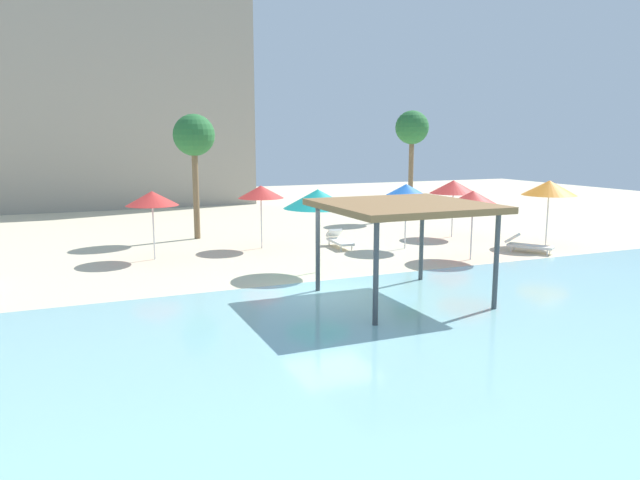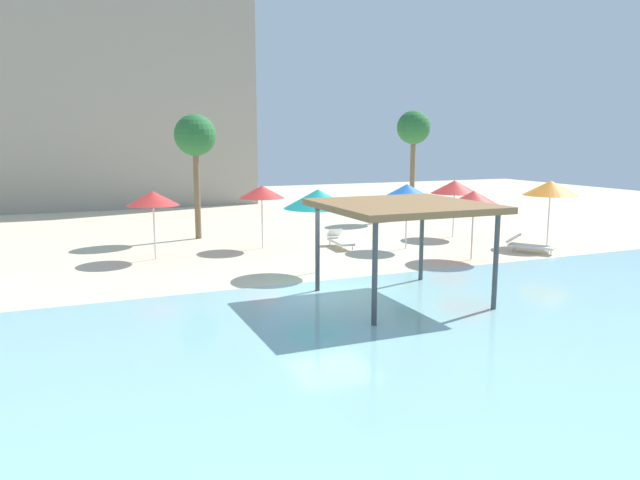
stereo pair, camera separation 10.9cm
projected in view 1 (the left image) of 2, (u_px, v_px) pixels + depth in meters
ground_plane at (332, 294)px, 17.77m from camera, size 80.00×80.00×0.00m
lagoon_water at (429, 350)px, 13.00m from camera, size 44.00×13.50×0.04m
shade_pavilion at (403, 209)px, 16.59m from camera, size 4.37×4.37×2.84m
beach_umbrella_red_0 at (152, 198)px, 22.42m from camera, size 1.99×1.99×2.65m
beach_umbrella_red_2 at (261, 192)px, 24.78m from camera, size 1.93×1.93×2.68m
beach_umbrella_red_3 at (453, 187)px, 27.73m from camera, size 2.23×2.23×2.69m
beach_umbrella_blue_4 at (406, 191)px, 24.70m from camera, size 2.03×2.03×2.75m
beach_umbrella_orange_5 at (549, 188)px, 25.40m from camera, size 2.31×2.31×2.85m
beach_umbrella_red_6 at (473, 200)px, 22.45m from camera, size 2.48×2.48×2.67m
beach_umbrella_teal_7 at (318, 199)px, 20.19m from camera, size 2.38×2.38×2.91m
lounge_chair_1 at (339, 240)px, 25.37m from camera, size 0.72×1.93×0.74m
lounge_chair_2 at (526, 244)px, 24.22m from camera, size 1.55×1.91×0.74m
palm_tree_0 at (412, 130)px, 33.52m from camera, size 1.90×1.90×6.21m
palm_tree_1 at (194, 138)px, 26.86m from camera, size 1.90×1.90×5.74m
hotel_block_0 at (80, 99)px, 40.96m from camera, size 22.39×9.22×14.66m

